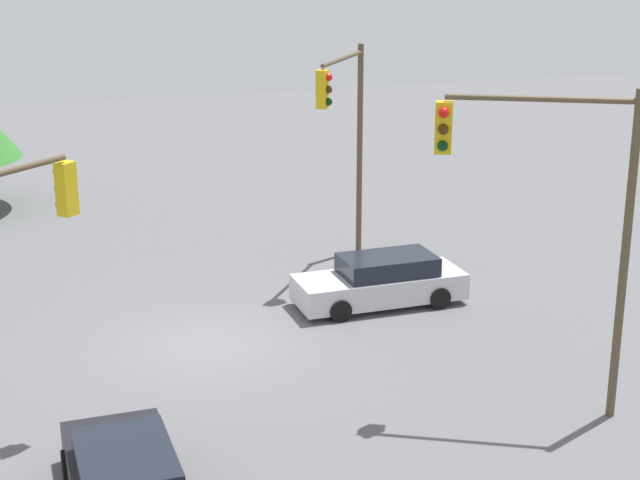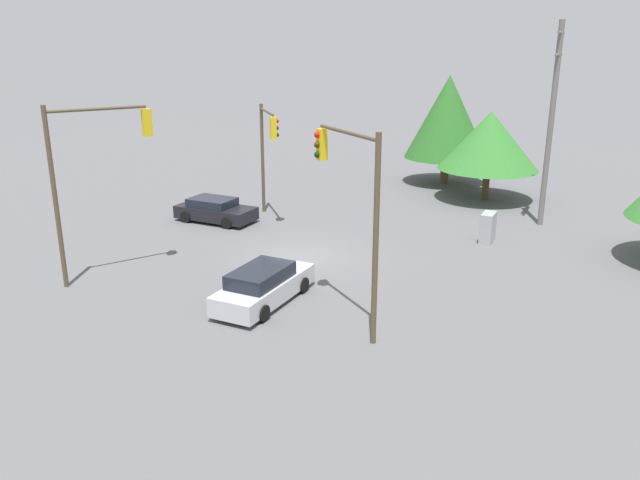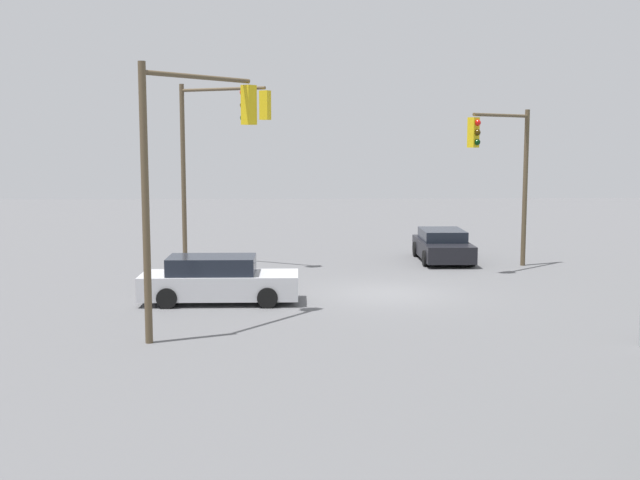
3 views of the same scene
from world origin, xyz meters
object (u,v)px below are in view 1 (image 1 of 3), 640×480
Objects in this scene: sedan_dark at (126,479)px; traffic_signal_aux at (556,197)px; traffic_signal_cross at (347,120)px; sedan_silver at (381,282)px.

sedan_dark is 0.60× the size of traffic_signal_aux.
sedan_dark is at bearing 1.51° from traffic_signal_cross.
sedan_dark is at bearing 34.94° from traffic_signal_aux.
traffic_signal_cross is 0.96× the size of traffic_signal_aux.
traffic_signal_cross is at bearing 53.78° from sedan_dark.
sedan_silver is 0.67× the size of traffic_signal_aux.
sedan_silver is 5.26m from traffic_signal_cross.
sedan_dark is 14.82m from traffic_signal_cross.
sedan_dark is at bearing 134.33° from sedan_silver.
sedan_dark is 9.89m from traffic_signal_aux.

